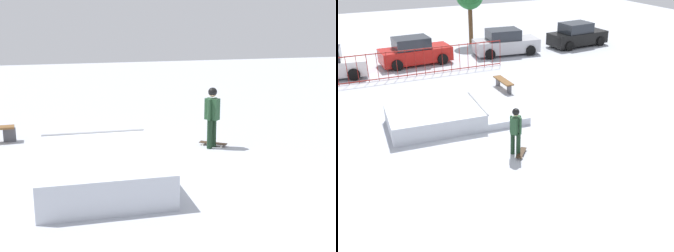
{
  "view_description": "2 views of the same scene",
  "coord_description": "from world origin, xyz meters",
  "views": [
    {
      "loc": [
        -9.57,
        2.12,
        3.41
      ],
      "look_at": [
        0.51,
        -1.08,
        0.9
      ],
      "focal_mm": 45.69,
      "sensor_mm": 36.0,
      "label": 1
    },
    {
      "loc": [
        -4.32,
        -13.5,
        6.85
      ],
      "look_at": [
        0.99,
        -2.31,
        1.0
      ],
      "focal_mm": 42.89,
      "sensor_mm": 36.0,
      "label": 2
    }
  ],
  "objects": [
    {
      "name": "ground_plane",
      "position": [
        0.0,
        0.0,
        0.0
      ],
      "size": [
        60.0,
        60.0,
        0.0
      ],
      "primitive_type": "plane",
      "color": "#B2B7C1"
    },
    {
      "name": "skate_ramp",
      "position": [
        -0.18,
        0.8,
        0.32
      ],
      "size": [
        5.56,
        2.95,
        0.74
      ],
      "rotation": [
        0.0,
        0.0,
        -0.07
      ],
      "color": "silver",
      "rests_on": "ground"
    },
    {
      "name": "skater",
      "position": [
        1.21,
        -2.6,
        1.01
      ],
      "size": [
        0.44,
        0.4,
        1.73
      ],
      "rotation": [
        0.0,
        0.0,
        0.64
      ],
      "color": "black",
      "rests_on": "ground"
    },
    {
      "name": "skateboard",
      "position": [
        1.38,
        -2.73,
        0.08
      ],
      "size": [
        0.68,
        0.74,
        0.09
      ],
      "rotation": [
        0.0,
        0.0,
        0.86
      ],
      "color": "#3F2D1E",
      "rests_on": "ground"
    }
  ]
}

